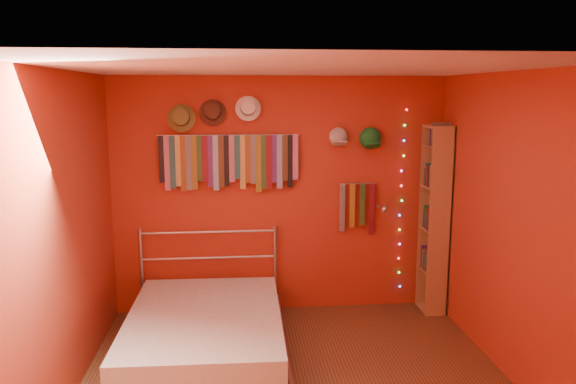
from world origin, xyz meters
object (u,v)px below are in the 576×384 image
object	(u,v)px
tie_rack	(229,160)
bookshelf	(438,218)
reading_lamp	(383,209)
bed	(205,333)

from	to	relation	value
tie_rack	bookshelf	xyz separation A→B (m)	(2.19, -0.15, -0.63)
reading_lamp	bed	xyz separation A→B (m)	(-1.82, -0.86, -0.92)
bookshelf	reading_lamp	bearing A→B (deg)	-178.48
tie_rack	bed	size ratio (longest dim) A/B	0.73
tie_rack	bed	world-z (taller)	tie_rack
tie_rack	reading_lamp	bearing A→B (deg)	-6.14
bed	tie_rack	bearing A→B (deg)	78.52
reading_lamp	tie_rack	bearing A→B (deg)	173.86
tie_rack	reading_lamp	xyz separation A→B (m)	(1.59, -0.17, -0.51)
bookshelf	bed	distance (m)	2.69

